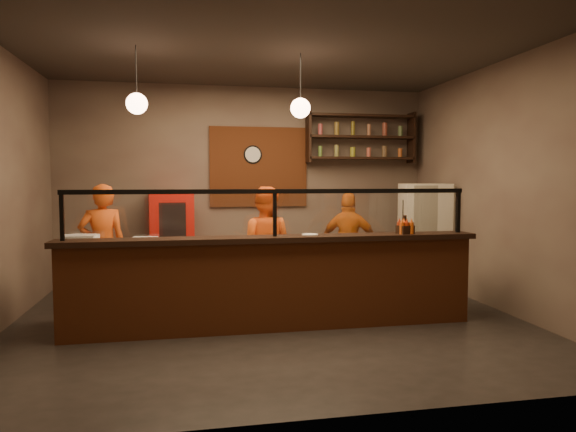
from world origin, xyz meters
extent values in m
plane|color=black|center=(0.00, 0.00, 0.00)|extent=(6.00, 6.00, 0.00)
plane|color=#332D27|center=(0.00, 0.00, 3.20)|extent=(6.00, 6.00, 0.00)
plane|color=#6E6051|center=(0.00, 2.50, 1.60)|extent=(6.00, 0.00, 6.00)
plane|color=#6E6051|center=(3.00, 0.00, 1.60)|extent=(0.00, 5.00, 5.00)
plane|color=#6E6051|center=(0.00, -2.50, 1.60)|extent=(6.00, 0.00, 6.00)
cube|color=brown|center=(0.20, 2.47, 1.90)|extent=(1.60, 0.04, 1.30)
cube|color=brown|center=(0.00, -0.30, 0.50)|extent=(4.60, 0.25, 1.00)
cube|color=black|center=(0.00, -0.30, 1.03)|extent=(4.70, 0.37, 0.06)
cube|color=gray|center=(0.00, 0.20, 0.42)|extent=(4.60, 0.75, 0.85)
cube|color=white|center=(0.00, 0.20, 0.88)|extent=(4.60, 0.75, 0.05)
cube|color=white|center=(0.00, -0.30, 1.31)|extent=(4.40, 0.02, 0.50)
cube|color=black|center=(0.00, -0.30, 1.56)|extent=(4.50, 0.05, 0.05)
cube|color=black|center=(-2.22, -0.30, 1.31)|extent=(0.04, 0.04, 0.50)
cube|color=black|center=(0.00, -0.30, 1.31)|extent=(0.04, 0.04, 0.50)
cube|color=black|center=(2.22, -0.30, 1.31)|extent=(0.04, 0.04, 0.50)
cube|color=black|center=(1.90, 2.32, 2.05)|extent=(1.80, 0.28, 0.04)
cube|color=black|center=(1.90, 2.32, 2.40)|extent=(1.80, 0.28, 0.04)
cube|color=black|center=(1.90, 2.32, 2.75)|extent=(1.80, 0.28, 0.04)
cube|color=black|center=(1.00, 2.32, 2.40)|extent=(0.04, 0.28, 0.85)
cube|color=black|center=(2.80, 2.32, 2.40)|extent=(0.04, 0.28, 0.85)
cylinder|color=black|center=(0.10, 2.46, 2.10)|extent=(0.30, 0.04, 0.30)
cylinder|color=black|center=(-1.50, 0.20, 2.90)|extent=(0.01, 0.01, 0.60)
sphere|color=#FFBB8C|center=(-1.50, 0.20, 2.55)|extent=(0.24, 0.24, 0.24)
cylinder|color=black|center=(0.40, 0.20, 2.90)|extent=(0.01, 0.01, 0.60)
sphere|color=#FFBB8C|center=(0.40, 0.20, 2.55)|extent=(0.24, 0.24, 0.24)
imported|color=#CF4B13|center=(-2.05, 1.08, 0.82)|extent=(0.67, 0.52, 1.64)
imported|color=#DC5214|center=(0.06, 0.87, 0.80)|extent=(0.95, 0.86, 1.60)
imported|color=#C35912|center=(1.39, 1.33, 0.75)|extent=(0.95, 0.67, 1.50)
cube|color=beige|center=(2.60, 1.37, 0.82)|extent=(0.78, 0.75, 1.63)
cube|color=#AF130B|center=(-1.21, 2.15, 0.76)|extent=(0.70, 0.65, 1.52)
cylinder|color=beige|center=(0.84, 0.14, 0.91)|extent=(0.64, 0.64, 0.01)
cube|color=white|center=(-1.44, 0.09, 0.97)|extent=(0.29, 0.24, 0.14)
cube|color=silver|center=(-2.15, 0.27, 0.98)|extent=(0.38, 0.34, 0.16)
cube|color=white|center=(-2.15, 0.14, 0.99)|extent=(0.35, 0.29, 0.17)
cylinder|color=yellow|center=(-0.98, 0.18, 0.93)|extent=(0.32, 0.07, 0.06)
cube|color=black|center=(1.54, -0.33, 1.11)|extent=(0.21, 0.18, 0.10)
cylinder|color=black|center=(1.56, -0.26, 1.17)|extent=(0.06, 0.06, 0.21)
cylinder|color=silver|center=(0.41, -0.26, 1.07)|extent=(0.20, 0.20, 0.01)
camera|label=1|loc=(-0.94, -5.90, 1.68)|focal=32.00mm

